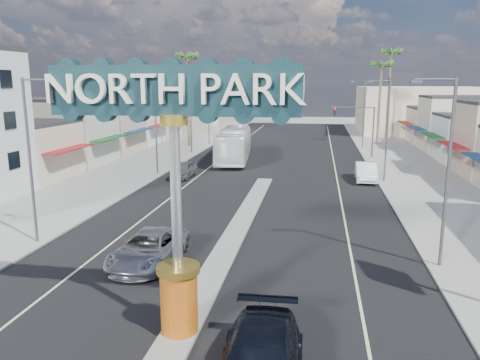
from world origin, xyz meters
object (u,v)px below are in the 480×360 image
(palm_right_far, at_px, (391,57))
(car_parked_left, at_px, (183,170))
(traffic_signal_left, at_px, (205,119))
(car_parked_right, at_px, (366,172))
(traffic_signal_right, at_px, (358,121))
(streetlight_r_near, at_px, (445,164))
(palm_left_far, at_px, (187,61))
(streetlight_r_far, at_px, (363,111))
(streetlight_l_far, at_px, (210,109))
(city_bus, at_px, (234,145))
(streetlight_r_mid, at_px, (386,125))
(suv_left, at_px, (149,248))
(palm_right_mid, at_px, (381,69))
(streetlight_l_mid, at_px, (157,122))
(streetlight_l_near, at_px, (32,153))
(gateway_sign, at_px, (175,171))

(palm_right_far, distance_m, car_parked_left, 41.69)
(traffic_signal_left, bearing_deg, car_parked_right, -37.04)
(traffic_signal_right, distance_m, streetlight_r_near, 34.03)
(palm_left_far, height_order, car_parked_left, palm_left_far)
(traffic_signal_right, bearing_deg, streetlight_r_far, 81.14)
(traffic_signal_right, xyz_separation_m, streetlight_l_far, (-19.62, 8.01, 0.79))
(streetlight_l_far, relative_size, streetlight_r_near, 1.00)
(traffic_signal_left, relative_size, car_parked_left, 1.36)
(car_parked_left, bearing_deg, city_bus, 76.07)
(traffic_signal_left, height_order, traffic_signal_right, same)
(streetlight_r_mid, xyz_separation_m, suv_left, (-13.84, -21.83, -4.28))
(suv_left, distance_m, car_parked_left, 21.32)
(palm_right_mid, xyz_separation_m, car_parked_left, (-20.73, -26.95, -9.85))
(palm_right_far, bearing_deg, palm_right_mid, -108.43)
(traffic_signal_right, relative_size, palm_right_mid, 0.50)
(traffic_signal_right, height_order, palm_right_mid, palm_right_mid)
(traffic_signal_right, xyz_separation_m, streetlight_l_mid, (-19.62, -13.99, 0.79))
(palm_right_far, xyz_separation_m, car_parked_right, (-6.00, -31.73, -11.55))
(streetlight_r_mid, bearing_deg, streetlight_l_near, -136.21)
(traffic_signal_right, relative_size, car_parked_left, 1.36)
(traffic_signal_left, distance_m, traffic_signal_right, 18.37)
(streetlight_l_mid, xyz_separation_m, streetlight_r_mid, (20.87, 0.00, 0.00))
(streetlight_r_near, relative_size, car_parked_left, 2.05)
(traffic_signal_left, xyz_separation_m, streetlight_r_mid, (19.62, -13.99, 0.79))
(streetlight_l_far, distance_m, palm_right_far, 28.29)
(streetlight_l_far, bearing_deg, streetlight_r_near, -63.58)
(car_parked_left, relative_size, city_bus, 0.33)
(streetlight_l_near, bearing_deg, palm_right_far, 63.94)
(traffic_signal_left, bearing_deg, streetlight_l_near, -92.10)
(gateway_sign, xyz_separation_m, traffic_signal_left, (-9.18, 42.02, -1.65))
(gateway_sign, relative_size, palm_left_far, 0.70)
(car_parked_right, xyz_separation_m, city_bus, (-13.72, 8.94, 1.03))
(streetlight_l_near, bearing_deg, streetlight_r_near, 0.00)
(streetlight_r_far, bearing_deg, suv_left, -107.52)
(streetlight_l_mid, bearing_deg, suv_left, -72.17)
(streetlight_l_far, relative_size, city_bus, 0.67)
(streetlight_l_near, bearing_deg, suv_left, -14.64)
(streetlight_l_far, xyz_separation_m, city_bus, (5.72, -12.79, -3.21))
(traffic_signal_left, height_order, car_parked_left, traffic_signal_left)
(streetlight_l_near, relative_size, streetlight_l_far, 1.00)
(traffic_signal_right, distance_m, palm_left_far, 24.09)
(traffic_signal_right, height_order, city_bus, traffic_signal_right)
(suv_left, distance_m, city_bus, 31.10)
(streetlight_l_mid, distance_m, streetlight_r_far, 30.32)
(traffic_signal_left, xyz_separation_m, traffic_signal_right, (18.37, 0.00, 0.00))
(car_parked_left, bearing_deg, palm_right_mid, 54.99)
(traffic_signal_left, distance_m, streetlight_l_far, 8.14)
(car_parked_left, height_order, car_parked_right, car_parked_right)
(palm_right_mid, height_order, car_parked_right, palm_right_mid)
(traffic_signal_left, distance_m, car_parked_left, 15.43)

